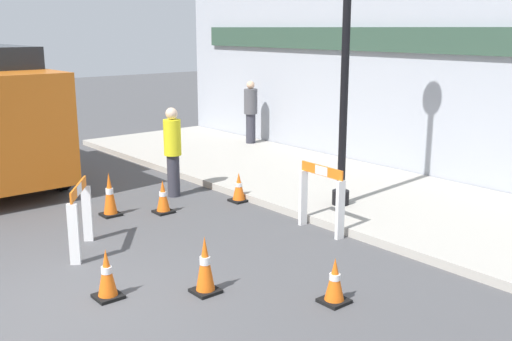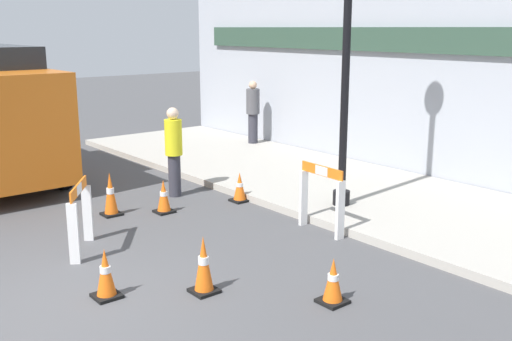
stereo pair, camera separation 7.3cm
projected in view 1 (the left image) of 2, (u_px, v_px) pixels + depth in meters
The scene contains 13 objects.
ground_plane at pixel (39, 319), 6.42m from camera, with size 60.00×60.00×0.00m, color #4C4C4F.
sidewalk_slab at pixel (403, 204), 10.35m from camera, with size 18.00×3.70×0.13m.
storefront_facade at pixel (477, 44), 10.92m from camera, with size 18.00×0.22×5.50m.
barricade_0 at pixel (321, 196), 9.03m from camera, with size 0.89×0.18×1.04m.
barricade_1 at pixel (80, 215), 8.20m from camera, with size 0.86×0.66×0.98m.
traffic_cone_0 at pixel (163, 197), 10.02m from camera, with size 0.30×0.30×0.57m.
traffic_cone_1 at pixel (239, 188), 10.69m from camera, with size 0.30×0.30×0.53m.
traffic_cone_2 at pixel (107, 275), 6.84m from camera, with size 0.30×0.30×0.60m.
traffic_cone_3 at pixel (205, 266), 6.97m from camera, with size 0.30×0.30×0.70m.
traffic_cone_4 at pixel (335, 281), 6.73m from camera, with size 0.30×0.30×0.54m.
traffic_cone_5 at pixel (110, 195), 9.85m from camera, with size 0.30×0.30×0.73m.
person_worker at pixel (173, 149), 10.88m from camera, with size 0.39×0.39×1.65m.
person_pedestrian at pixel (251, 110), 15.32m from camera, with size 0.40×0.40×1.60m.
Camera 1 is at (6.00, -1.96, 3.04)m, focal length 42.00 mm.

